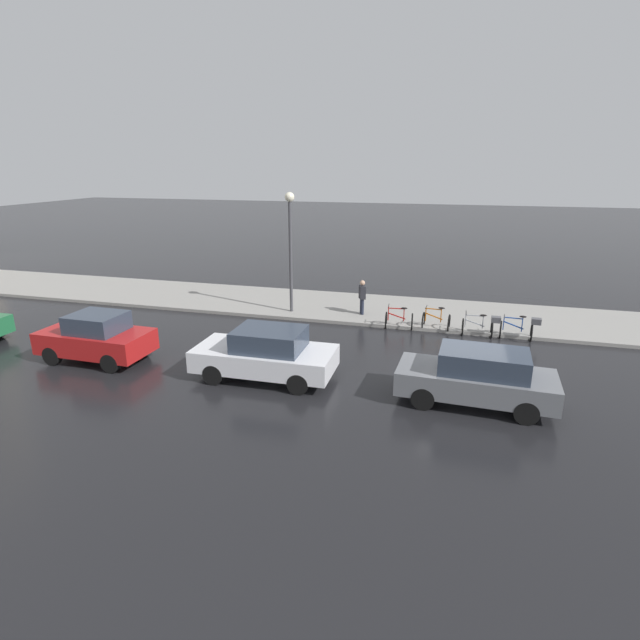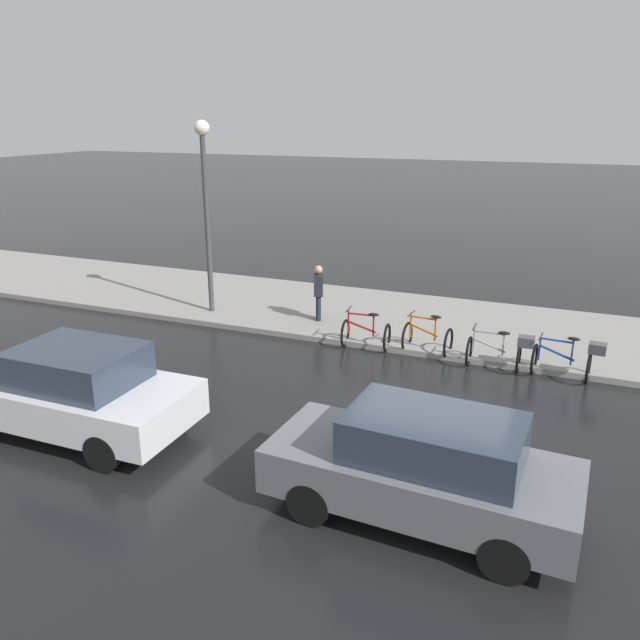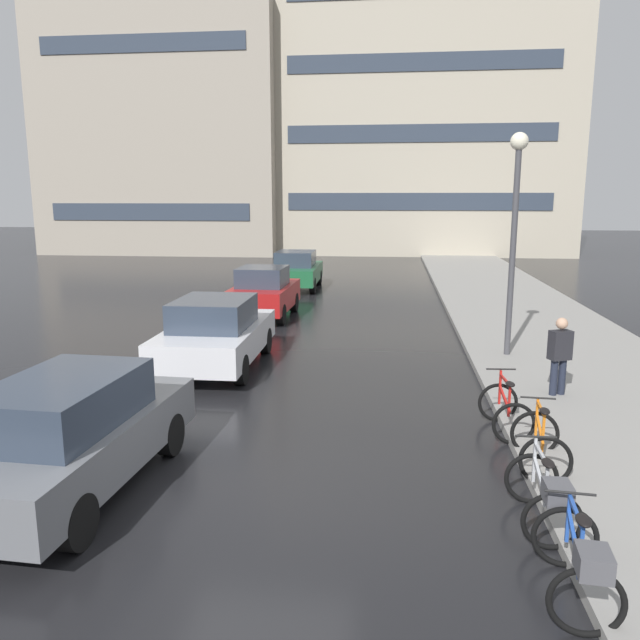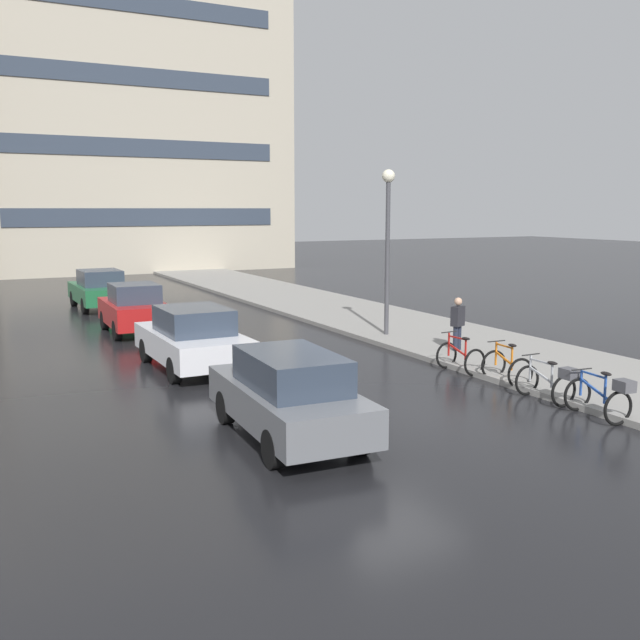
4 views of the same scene
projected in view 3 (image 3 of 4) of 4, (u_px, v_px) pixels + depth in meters
The scene contains 14 objects.
ground_plane at pixel (260, 490), 8.35m from camera, with size 140.00×140.00×0.00m, color black.
sidewalk_kerb at pixel (545, 335), 17.42m from camera, with size 4.80×60.00×0.14m, color gray.
bicycle_nearest at pixel (579, 563), 5.84m from camera, with size 0.79×1.46×0.98m.
bicycle_second at pixel (545, 495), 7.22m from camera, with size 0.69×1.40×0.95m.
bicycle_third at pixel (540, 444), 8.89m from camera, with size 0.79×1.12×0.99m.
bicycle_farthest at pixel (506, 410), 10.33m from camera, with size 0.77×1.15×0.98m.
car_grey at pixel (71, 433), 8.17m from camera, with size 1.95×4.33×1.60m.
car_white at pixel (216, 333), 14.27m from camera, with size 2.01×4.35×1.62m.
car_red at pixel (264, 293), 20.21m from camera, with size 1.85×3.73×1.66m.
car_green at pixel (296, 270), 26.59m from camera, with size 1.97×4.25×1.61m.
pedestrian at pixel (560, 355), 11.81m from camera, with size 0.46×0.37×1.64m.
streetlamp at pixel (515, 211), 14.37m from camera, with size 0.41×0.41×5.30m.
building_facade_main at pixel (418, 107), 42.69m from camera, with size 20.56×7.94×19.88m.
building_facade_side at pixel (174, 137), 44.93m from camera, with size 16.27×10.64×16.19m.
Camera 3 is at (1.69, -7.61, 3.86)m, focal length 35.00 mm.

